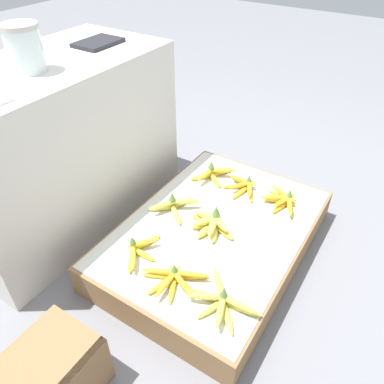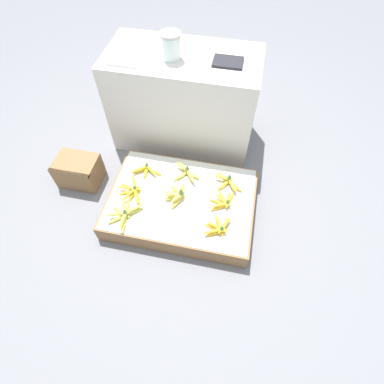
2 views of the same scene
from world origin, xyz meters
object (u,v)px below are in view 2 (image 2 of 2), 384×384
(banana_bunch_back_midright, at_px, (228,182))
(banana_bunch_back_left, at_px, (146,170))
(banana_bunch_front_left, at_px, (125,214))
(banana_bunch_middle_midleft, at_px, (177,194))
(banana_bunch_front_midright, at_px, (219,227))
(banana_bunch_middle_midright, at_px, (224,202))
(foam_tray_white, at_px, (124,60))
(wooden_crate, at_px, (79,171))
(banana_bunch_back_midleft, at_px, (186,172))
(banana_bunch_middle_left, at_px, (133,190))
(glass_jar, at_px, (171,46))

(banana_bunch_back_midright, bearing_deg, banana_bunch_back_left, -178.72)
(banana_bunch_front_left, xyz_separation_m, banana_bunch_middle_midleft, (0.31, 0.23, 0.01))
(banana_bunch_front_midright, relative_size, banana_bunch_back_left, 0.77)
(banana_bunch_middle_midright, height_order, foam_tray_white, foam_tray_white)
(banana_bunch_middle_midright, bearing_deg, wooden_crate, 175.17)
(banana_bunch_front_midright, height_order, banana_bunch_back_midleft, banana_bunch_back_midleft)
(banana_bunch_middle_left, bearing_deg, glass_jar, 79.60)
(banana_bunch_middle_midright, xyz_separation_m, foam_tray_white, (-0.82, 0.60, 0.60))
(banana_bunch_middle_midleft, relative_size, banana_bunch_back_left, 0.97)
(banana_bunch_middle_left, height_order, glass_jar, glass_jar)
(banana_bunch_back_midleft, bearing_deg, banana_bunch_front_midright, -52.88)
(glass_jar, bearing_deg, banana_bunch_front_left, -97.74)
(banana_bunch_middle_midright, height_order, glass_jar, glass_jar)
(glass_jar, bearing_deg, banana_bunch_middle_left, -100.40)
(wooden_crate, height_order, banana_bunch_back_midleft, banana_bunch_back_midleft)
(banana_bunch_front_left, xyz_separation_m, banana_bunch_front_midright, (0.64, 0.03, -0.00))
(wooden_crate, relative_size, banana_bunch_back_midleft, 1.49)
(banana_bunch_middle_midleft, relative_size, banana_bunch_back_midleft, 1.09)
(wooden_crate, height_order, foam_tray_white, foam_tray_white)
(banana_bunch_front_midright, distance_m, banana_bunch_back_left, 0.71)
(banana_bunch_front_left, height_order, banana_bunch_middle_midleft, banana_bunch_middle_midleft)
(wooden_crate, relative_size, glass_jar, 1.83)
(banana_bunch_front_left, distance_m, banana_bunch_back_left, 0.40)
(banana_bunch_middle_midleft, xyz_separation_m, glass_jar, (-0.19, 0.71, 0.67))
(banana_bunch_middle_midleft, xyz_separation_m, banana_bunch_middle_midright, (0.33, 0.01, -0.01))
(banana_bunch_middle_midright, relative_size, glass_jar, 1.15)
(banana_bunch_back_midright, bearing_deg, banana_bunch_middle_midleft, -151.08)
(banana_bunch_front_midright, distance_m, foam_tray_white, 1.30)
(banana_bunch_middle_midleft, relative_size, banana_bunch_back_midright, 1.03)
(banana_bunch_middle_midleft, bearing_deg, banana_bunch_front_left, -144.17)
(banana_bunch_middle_midleft, height_order, banana_bunch_middle_midright, banana_bunch_middle_midleft)
(banana_bunch_front_midright, height_order, banana_bunch_back_left, banana_bunch_back_left)
(banana_bunch_back_left, bearing_deg, wooden_crate, -172.93)
(banana_bunch_middle_left, xyz_separation_m, banana_bunch_back_midright, (0.66, 0.21, 0.01))
(banana_bunch_back_midright, bearing_deg, foam_tray_white, 152.65)
(banana_bunch_middle_left, distance_m, banana_bunch_middle_midleft, 0.32)
(banana_bunch_front_midright, xyz_separation_m, banana_bunch_back_midright, (0.01, 0.38, 0.00))
(wooden_crate, distance_m, banana_bunch_back_midleft, 0.84)
(banana_bunch_middle_midleft, bearing_deg, wooden_crate, 172.66)
(banana_bunch_middle_midleft, distance_m, banana_bunch_back_midleft, 0.21)
(banana_bunch_middle_left, bearing_deg, wooden_crate, 164.89)
(wooden_crate, relative_size, banana_bunch_back_left, 1.32)
(banana_bunch_back_midleft, bearing_deg, banana_bunch_back_midright, -4.70)
(banana_bunch_front_left, bearing_deg, banana_bunch_middle_midleft, 35.83)
(banana_bunch_middle_left, height_order, banana_bunch_back_midleft, banana_bunch_back_midleft)
(wooden_crate, distance_m, glass_jar, 1.15)
(banana_bunch_front_left, bearing_deg, banana_bunch_back_left, 85.67)
(banana_bunch_front_left, relative_size, banana_bunch_back_midleft, 1.25)
(banana_bunch_front_left, relative_size, banana_bunch_back_left, 1.11)
(banana_bunch_back_midright, height_order, foam_tray_white, foam_tray_white)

